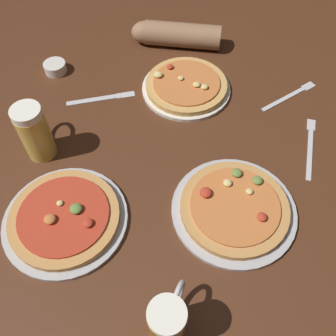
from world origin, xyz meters
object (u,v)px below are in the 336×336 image
ramekin_sauce (55,67)px  beer_mug_amber (168,321)px  fork_spare (290,95)px  diner_arm (174,34)px  pizza_plate_side (65,218)px  knife_right (101,98)px  pizza_plate_near (234,208)px  fork_left (310,146)px  beer_mug_dark (35,131)px  pizza_plate_far (186,86)px

ramekin_sauce → beer_mug_amber: bearing=-68.6°
fork_spare → diner_arm: (-0.36, 0.30, 0.04)m
pizza_plate_side → fork_spare: (0.69, 0.42, -0.01)m
pizza_plate_side → knife_right: 0.45m
pizza_plate_near → beer_mug_amber: (-0.19, -0.28, 0.06)m
fork_left → diner_arm: 0.63m
beer_mug_amber → ramekin_sauce: bearing=111.4°
pizza_plate_side → beer_mug_dark: size_ratio=1.83×
beer_mug_amber → diner_arm: 0.99m
pizza_plate_side → beer_mug_dark: beer_mug_dark is taller
pizza_plate_side → beer_mug_dark: bearing=110.9°
pizza_plate_near → fork_spare: bearing=58.4°
knife_right → diner_arm: 0.37m
fork_left → ramekin_sauce: bearing=154.0°
pizza_plate_near → diner_arm: bearing=98.7°
pizza_plate_far → fork_left: 0.43m
pizza_plate_side → fork_spare: 0.81m
ramekin_sauce → fork_left: (0.79, -0.38, -0.01)m
beer_mug_amber → fork_spare: bearing=57.4°
pizza_plate_near → fork_left: size_ratio=1.41×
pizza_plate_far → pizza_plate_side: pizza_plate_side is taller
ramekin_sauce → knife_right: bearing=-41.7°
pizza_plate_far → fork_spare: bearing=-8.3°
pizza_plate_far → beer_mug_dark: beer_mug_dark is taller
pizza_plate_side → fork_spare: size_ratio=1.55×
diner_arm → fork_left: bearing=-54.1°
fork_left → beer_mug_amber: bearing=-133.1°
pizza_plate_far → pizza_plate_side: 0.58m
pizza_plate_far → pizza_plate_side: (-0.35, -0.47, -0.00)m
knife_right → ramekin_sauce: bearing=138.3°
beer_mug_amber → fork_left: 0.66m
pizza_plate_near → pizza_plate_far: bearing=100.2°
beer_mug_amber → beer_mug_dark: bearing=123.3°
beer_mug_amber → knife_right: size_ratio=0.67×
pizza_plate_side → knife_right: bearing=80.8°
pizza_plate_far → beer_mug_amber: size_ratio=1.96×
beer_mug_dark → knife_right: bearing=52.0°
beer_mug_dark → diner_arm: bearing=49.0°
beer_mug_dark → ramekin_sauce: (-0.00, 0.35, -0.07)m
ramekin_sauce → pizza_plate_near: bearing=-48.0°
beer_mug_amber → pizza_plate_side: bearing=131.7°
pizza_plate_side → ramekin_sauce: size_ratio=4.23×
knife_right → fork_spare: same height
ramekin_sauce → knife_right: size_ratio=0.34×
beer_mug_dark → fork_left: size_ratio=0.76×
pizza_plate_far → knife_right: bearing=-174.7°
fork_spare → diner_arm: size_ratio=0.63×
pizza_plate_side → ramekin_sauce: (-0.09, 0.59, 0.00)m
pizza_plate_side → fork_left: size_ratio=1.38×
fork_left → pizza_plate_far: bearing=142.5°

